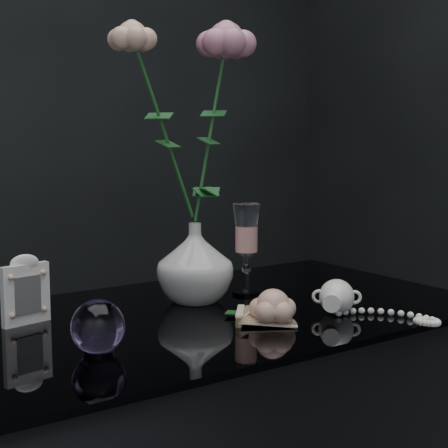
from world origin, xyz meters
TOP-DOWN VIEW (x-y plane):
  - vase at (0.03, 0.12)m, footprint 0.19×0.19m
  - wine_glass at (0.15, 0.12)m, footprint 0.07×0.07m
  - picture_frame at (-0.30, 0.16)m, footprint 0.10×0.09m
  - paperweight at (-0.26, -0.06)m, footprint 0.09×0.09m
  - paper_fan at (-0.01, -0.07)m, footprint 0.23×0.20m
  - loose_rose at (0.05, -0.09)m, footprint 0.18×0.21m
  - pearl_jar at (0.20, -0.09)m, footprint 0.32×0.32m
  - roses at (0.01, 0.12)m, footprint 0.29×0.12m

SIDE VIEW (x-z plane):
  - paper_fan at x=-0.01m, z-range 0.76..0.78m
  - loose_rose at x=0.05m, z-range 0.76..0.82m
  - pearl_jar at x=0.20m, z-range 0.76..0.83m
  - paperweight at x=-0.26m, z-range 0.76..0.84m
  - picture_frame at x=-0.30m, z-range 0.76..0.88m
  - vase at x=0.03m, z-range 0.76..0.92m
  - wine_glass at x=0.15m, z-range 0.76..0.95m
  - roses at x=0.01m, z-range 0.91..1.35m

